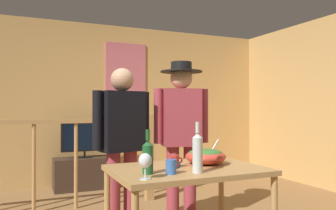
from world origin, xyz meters
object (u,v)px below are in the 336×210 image
(wine_bottle_clear, at_px, (198,152))
(mug_blue, at_px, (171,167))
(framed_picture, at_px, (126,70))
(person_standing_left, at_px, (122,136))
(stair_railing, at_px, (74,152))
(wine_bottle_green, at_px, (148,156))
(tv_console, at_px, (85,173))
(wine_glass, at_px, (145,161))
(person_standing_right, at_px, (181,128))
(serving_table, at_px, (187,177))
(salad_bowl, at_px, (206,156))
(mug_red, at_px, (174,161))
(flat_screen_tv, at_px, (85,137))

(wine_bottle_clear, height_order, mug_blue, wine_bottle_clear)
(framed_picture, bearing_deg, person_standing_left, -107.38)
(stair_railing, height_order, wine_bottle_green, stair_railing)
(stair_railing, bearing_deg, tv_console, 73.23)
(wine_glass, height_order, person_standing_right, person_standing_right)
(wine_glass, bearing_deg, person_standing_left, 82.40)
(framed_picture, relative_size, person_standing_left, 0.56)
(serving_table, bearing_deg, salad_bowl, 20.33)
(serving_table, bearing_deg, person_standing_left, 112.77)
(tv_console, xyz_separation_m, mug_blue, (0.09, -2.99, 0.56))
(framed_picture, height_order, mug_red, framed_picture)
(serving_table, relative_size, mug_red, 10.01)
(wine_glass, bearing_deg, stair_railing, 94.14)
(stair_railing, xyz_separation_m, wine_bottle_green, (0.23, -1.95, 0.18))
(framed_picture, height_order, wine_bottle_clear, framed_picture)
(salad_bowl, bearing_deg, wine_bottle_clear, -128.62)
(wine_glass, xyz_separation_m, mug_red, (0.36, 0.32, -0.07))
(salad_bowl, relative_size, person_standing_right, 0.20)
(wine_bottle_green, bearing_deg, wine_bottle_clear, -16.39)
(person_standing_left, bearing_deg, tv_console, -102.39)
(stair_railing, height_order, mug_red, stair_railing)
(flat_screen_tv, bearing_deg, wine_bottle_clear, -84.68)
(wine_bottle_clear, bearing_deg, salad_bowl, 51.38)
(serving_table, height_order, mug_blue, mug_blue)
(mug_red, height_order, person_standing_left, person_standing_left)
(tv_console, xyz_separation_m, wine_glass, (-0.14, -3.08, 0.63))
(framed_picture, relative_size, tv_console, 0.99)
(tv_console, distance_m, wine_glass, 3.15)
(flat_screen_tv, distance_m, mug_red, 2.74)
(person_standing_right, bearing_deg, person_standing_left, 12.25)
(tv_console, relative_size, person_standing_right, 0.53)
(salad_bowl, relative_size, person_standing_left, 0.21)
(framed_picture, bearing_deg, tv_console, -158.26)
(serving_table, distance_m, wine_glass, 0.57)
(framed_picture, bearing_deg, person_standing_right, -92.55)
(wine_bottle_clear, relative_size, mug_blue, 3.22)
(stair_railing, bearing_deg, framed_picture, 51.12)
(wine_bottle_clear, height_order, person_standing_right, person_standing_right)
(mug_red, bearing_deg, person_standing_right, 60.02)
(wine_bottle_green, bearing_deg, person_standing_left, 85.97)
(wine_bottle_clear, bearing_deg, mug_red, 103.71)
(mug_blue, bearing_deg, wine_bottle_clear, -10.75)
(stair_railing, bearing_deg, person_standing_right, -49.47)
(mug_blue, bearing_deg, salad_bowl, 31.72)
(flat_screen_tv, bearing_deg, serving_table, -83.63)
(mug_red, bearing_deg, framed_picture, 80.44)
(mug_blue, height_order, person_standing_left, person_standing_left)
(flat_screen_tv, height_order, salad_bowl, flat_screen_tv)
(serving_table, bearing_deg, person_standing_right, 67.23)
(serving_table, distance_m, wine_bottle_clear, 0.32)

